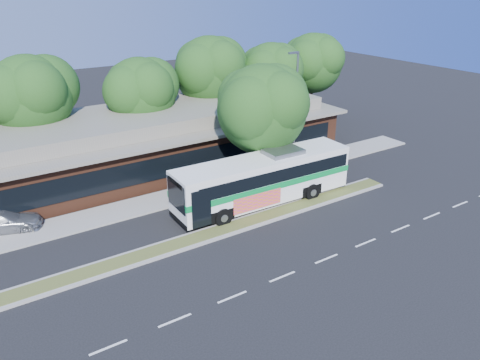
{
  "coord_description": "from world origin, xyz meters",
  "views": [
    {
      "loc": [
        -12.6,
        -20.33,
        13.88
      ],
      "look_at": [
        2.42,
        2.62,
        2.0
      ],
      "focal_mm": 35.0,
      "sensor_mm": 36.0,
      "label": 1
    }
  ],
  "objects": [
    {
      "name": "tree_bg_c",
      "position": [
        1.4,
        15.13,
        5.59
      ],
      "size": [
        6.24,
        5.6,
        8.26
      ],
      "color": "black",
      "rests_on": "ground"
    },
    {
      "name": "plaza_building",
      "position": [
        0.0,
        12.99,
        2.13
      ],
      "size": [
        33.2,
        11.2,
        4.45
      ],
      "color": "#532A1A",
      "rests_on": "ground"
    },
    {
      "name": "tree_bg_d",
      "position": [
        8.45,
        16.15,
        6.42
      ],
      "size": [
        6.91,
        6.2,
        9.37
      ],
      "color": "black",
      "rests_on": "ground"
    },
    {
      "name": "sidewalk",
      "position": [
        0.0,
        6.4,
        0.06
      ],
      "size": [
        44.0,
        2.6,
        0.12
      ],
      "primitive_type": "cube",
      "color": "gray",
      "rests_on": "ground"
    },
    {
      "name": "tree_bg_f",
      "position": [
        20.43,
        16.14,
        6.06
      ],
      "size": [
        6.69,
        6.0,
        8.92
      ],
      "color": "black",
      "rests_on": "ground"
    },
    {
      "name": "lamp_post",
      "position": [
        9.56,
        6.0,
        4.9
      ],
      "size": [
        0.93,
        0.18,
        9.07
      ],
      "color": "slate",
      "rests_on": "ground"
    },
    {
      "name": "median_strip",
      "position": [
        0.0,
        0.6,
        0.07
      ],
      "size": [
        26.0,
        1.1,
        0.15
      ],
      "primitive_type": "cube",
      "color": "#415323",
      "rests_on": "ground"
    },
    {
      "name": "ground",
      "position": [
        0.0,
        0.0,
        0.0
      ],
      "size": [
        120.0,
        120.0,
        0.0
      ],
      "primitive_type": "plane",
      "color": "black",
      "rests_on": "ground"
    },
    {
      "name": "tree_bg_e",
      "position": [
        14.42,
        15.14,
        5.74
      ],
      "size": [
        6.47,
        5.8,
        8.5
      ],
      "color": "black",
      "rests_on": "ground"
    },
    {
      "name": "tree_bg_b",
      "position": [
        -6.57,
        16.14,
        6.14
      ],
      "size": [
        6.69,
        6.0,
        9.0
      ],
      "color": "black",
      "rests_on": "ground"
    },
    {
      "name": "sidewalk_tree",
      "position": [
        6.45,
        5.45,
        5.66
      ],
      "size": [
        6.97,
        6.26,
        8.63
      ],
      "color": "black",
      "rests_on": "ground"
    },
    {
      "name": "transit_bus",
      "position": [
        4.18,
        2.4,
        1.95
      ],
      "size": [
        12.59,
        3.17,
        3.51
      ],
      "rotation": [
        0.0,
        0.0,
        -0.02
      ],
      "color": "white",
      "rests_on": "ground"
    },
    {
      "name": "sedan",
      "position": [
        -11.04,
        7.8,
        0.65
      ],
      "size": [
        4.84,
        3.11,
        1.31
      ],
      "primitive_type": "imported",
      "rotation": [
        0.0,
        0.0,
        1.26
      ],
      "color": "#A3A6A9",
      "rests_on": "ground"
    }
  ]
}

